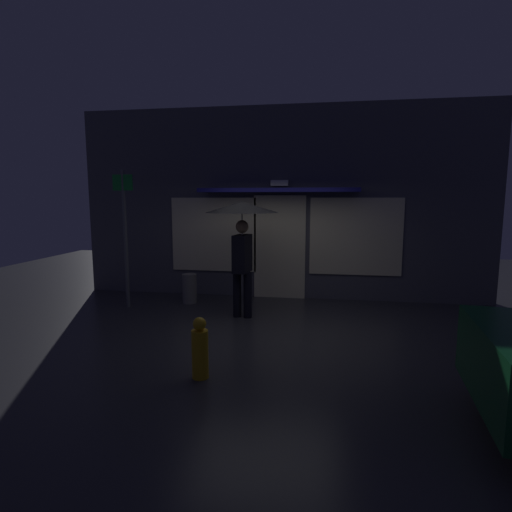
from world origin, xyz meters
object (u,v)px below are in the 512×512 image
sidewalk_bollard (190,288)px  person_with_umbrella (242,224)px  street_sign_post (125,231)px  fire_hydrant (200,350)px

sidewalk_bollard → person_with_umbrella: bearing=-33.0°
street_sign_post → fire_hydrant: size_ratio=3.59×
person_with_umbrella → sidewalk_bollard: size_ratio=3.45×
person_with_umbrella → sidewalk_bollard: bearing=64.3°
street_sign_post → person_with_umbrella: bearing=-7.7°
fire_hydrant → person_with_umbrella: bearing=89.9°
street_sign_post → sidewalk_bollard: bearing=24.8°
street_sign_post → sidewalk_bollard: size_ratio=4.46×
person_with_umbrella → sidewalk_bollard: person_with_umbrella is taller
fire_hydrant → sidewalk_bollard: bearing=110.5°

